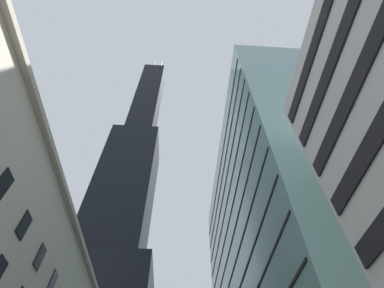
# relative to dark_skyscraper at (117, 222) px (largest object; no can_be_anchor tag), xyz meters

# --- Properties ---
(dark_skyscraper) EXTENTS (27.92, 27.92, 200.71)m
(dark_skyscraper) POSITION_rel_dark_skyscraper_xyz_m (0.00, 0.00, 0.00)
(dark_skyscraper) COLOR black
(dark_skyscraper) RESTS_ON ground
(glass_office_midrise) EXTENTS (16.14, 51.07, 53.75)m
(glass_office_midrise) POSITION_rel_dark_skyscraper_xyz_m (37.05, -36.69, -32.83)
(glass_office_midrise) COLOR gray
(glass_office_midrise) RESTS_ON ground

